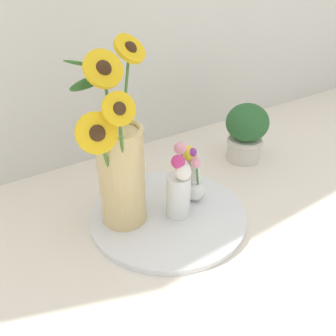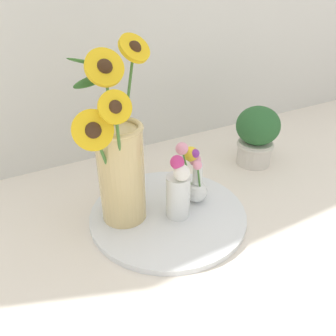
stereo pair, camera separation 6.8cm
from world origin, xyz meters
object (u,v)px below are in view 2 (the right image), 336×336
object	(u,v)px
mason_jar_sunflowers	(120,162)
vase_bulb_right	(194,175)
vase_small_center	(179,190)
potted_plant	(257,134)
serving_tray	(168,214)

from	to	relation	value
mason_jar_sunflowers	vase_bulb_right	distance (m)	0.22
vase_small_center	vase_bulb_right	world-z (taller)	vase_bulb_right
vase_small_center	potted_plant	world-z (taller)	potted_plant
serving_tray	vase_bulb_right	size ratio (longest dim) A/B	2.27
vase_small_center	potted_plant	bearing A→B (deg)	20.07
vase_small_center	potted_plant	xyz separation A→B (m)	(0.39, 0.14, 0.01)
mason_jar_sunflowers	vase_small_center	world-z (taller)	mason_jar_sunflowers
serving_tray	potted_plant	distance (m)	0.43
serving_tray	vase_small_center	distance (m)	0.09
serving_tray	potted_plant	xyz separation A→B (m)	(0.40, 0.12, 0.10)
mason_jar_sunflowers	potted_plant	world-z (taller)	mason_jar_sunflowers
mason_jar_sunflowers	serving_tray	bearing A→B (deg)	-22.27
serving_tray	mason_jar_sunflowers	world-z (taller)	mason_jar_sunflowers
serving_tray	mason_jar_sunflowers	size ratio (longest dim) A/B	0.95
vase_small_center	potted_plant	distance (m)	0.41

